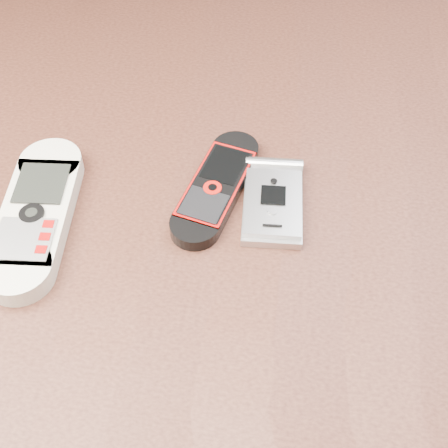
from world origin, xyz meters
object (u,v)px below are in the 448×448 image
table (219,297)px  motorola_razr (273,203)px  nokia_white (36,214)px  nokia_black_red (216,187)px

table → motorola_razr: (0.04, 0.03, 0.11)m
nokia_white → nokia_black_red: (0.15, 0.05, -0.00)m
motorola_razr → nokia_black_red: bearing=162.7°
table → nokia_white: (-0.16, -0.01, 0.12)m
table → nokia_white: 0.19m
nokia_white → motorola_razr: bearing=7.0°
motorola_razr → nokia_white: bearing=-171.4°
nokia_white → motorola_razr: size_ratio=1.73×
table → nokia_black_red: bearing=99.1°
nokia_white → motorola_razr: nokia_white is taller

